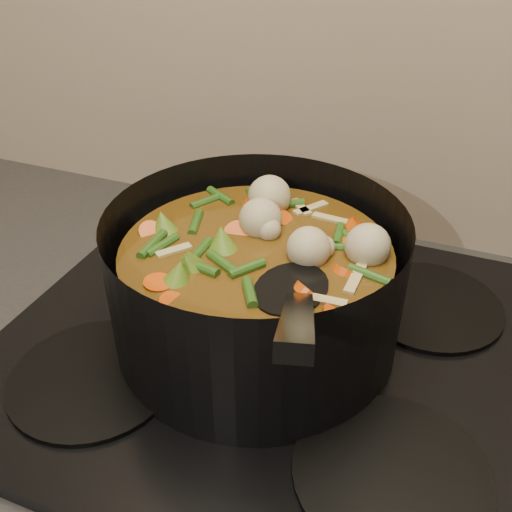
% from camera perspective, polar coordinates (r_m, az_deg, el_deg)
% --- Properties ---
extents(stovetop, '(0.62, 0.54, 0.03)m').
position_cam_1_polar(stovetop, '(0.68, 1.82, -8.94)').
color(stovetop, black).
rests_on(stovetop, counter).
extents(stockpot, '(0.34, 0.43, 0.24)m').
position_cam_1_polar(stockpot, '(0.63, 0.02, -2.92)').
color(stockpot, black).
rests_on(stockpot, stovetop).
extents(saucepan, '(0.15, 0.15, 0.12)m').
position_cam_1_polar(saucepan, '(0.78, -7.44, 2.45)').
color(saucepan, silver).
rests_on(saucepan, stovetop).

